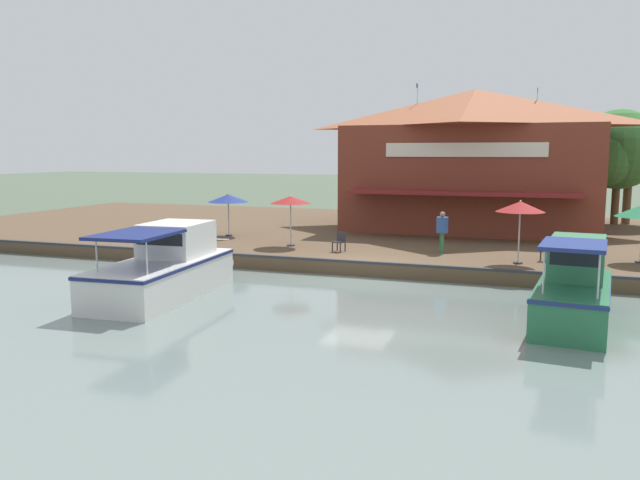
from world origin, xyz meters
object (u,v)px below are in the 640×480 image
(patio_umbrella_by_entrance, at_px, (520,207))
(person_near_entrance, at_px, (442,227))
(cafe_chair_beside_entrance, at_px, (340,241))
(patio_umbrella_far_corner, at_px, (228,198))
(tree_downstream_bank, at_px, (628,150))
(tree_behind_restaurant, at_px, (616,152))
(patio_umbrella_back_row, at_px, (291,200))
(motorboat_far_downstream, at_px, (173,267))
(waterfront_restaurant, at_px, (473,158))
(motorboat_distant_upstream, at_px, (575,288))
(cafe_chair_far_corner_seat, at_px, (547,249))

(patio_umbrella_by_entrance, xyz_separation_m, person_near_entrance, (-1.73, -3.18, -1.08))
(cafe_chair_beside_entrance, bearing_deg, patio_umbrella_far_corner, -113.81)
(tree_downstream_bank, bearing_deg, tree_behind_restaurant, -43.46)
(patio_umbrella_by_entrance, bearing_deg, patio_umbrella_back_row, -98.07)
(patio_umbrella_far_corner, xyz_separation_m, motorboat_far_downstream, (10.38, 3.24, -1.59))
(patio_umbrella_by_entrance, distance_m, person_near_entrance, 3.78)
(waterfront_restaurant, relative_size, motorboat_distant_upstream, 2.24)
(cafe_chair_beside_entrance, relative_size, tree_behind_restaurant, 0.12)
(patio_umbrella_back_row, bearing_deg, motorboat_distant_upstream, 58.49)
(patio_umbrella_far_corner, bearing_deg, tree_downstream_bank, 122.97)
(motorboat_distant_upstream, bearing_deg, patio_umbrella_back_row, -121.51)
(motorboat_distant_upstream, bearing_deg, tree_behind_restaurant, 171.84)
(tree_behind_restaurant, bearing_deg, patio_umbrella_back_row, -45.95)
(patio_umbrella_far_corner, relative_size, cafe_chair_beside_entrance, 2.57)
(patio_umbrella_back_row, distance_m, person_near_entrance, 6.93)
(patio_umbrella_back_row, height_order, cafe_chair_far_corner_seat, patio_umbrella_back_row)
(patio_umbrella_by_entrance, bearing_deg, cafe_chair_beside_entrance, -94.45)
(patio_umbrella_by_entrance, height_order, cafe_chair_beside_entrance, patio_umbrella_by_entrance)
(patio_umbrella_back_row, relative_size, motorboat_distant_upstream, 0.38)
(waterfront_restaurant, xyz_separation_m, cafe_chair_beside_entrance, (11.17, -4.47, -3.49))
(waterfront_restaurant, distance_m, person_near_entrance, 10.43)
(cafe_chair_beside_entrance, distance_m, tree_behind_restaurant, 19.92)
(waterfront_restaurant, height_order, patio_umbrella_by_entrance, waterfront_restaurant)
(patio_umbrella_far_corner, bearing_deg, tree_behind_restaurant, 122.32)
(waterfront_restaurant, relative_size, patio_umbrella_far_corner, 6.34)
(patio_umbrella_by_entrance, relative_size, cafe_chair_far_corner_seat, 2.89)
(tree_downstream_bank, bearing_deg, motorboat_far_downstream, -35.64)
(patio_umbrella_far_corner, xyz_separation_m, tree_downstream_bank, (-12.96, 19.97, 2.47))
(waterfront_restaurant, relative_size, tree_downstream_bank, 2.17)
(motorboat_far_downstream, bearing_deg, patio_umbrella_far_corner, -162.64)
(cafe_chair_far_corner_seat, bearing_deg, waterfront_restaurant, -159.56)
(cafe_chair_beside_entrance, relative_size, motorboat_far_downstream, 0.12)
(tree_behind_restaurant, height_order, tree_downstream_bank, tree_behind_restaurant)
(patio_umbrella_far_corner, height_order, tree_behind_restaurant, tree_behind_restaurant)
(patio_umbrella_back_row, distance_m, patio_umbrella_far_corner, 4.88)
(person_near_entrance, bearing_deg, cafe_chair_far_corner_seat, 80.38)
(tree_downstream_bank, bearing_deg, cafe_chair_beside_entrance, -39.05)
(motorboat_far_downstream, bearing_deg, patio_umbrella_back_row, 172.32)
(cafe_chair_beside_entrance, xyz_separation_m, cafe_chair_far_corner_seat, (-0.43, 8.47, 0.00))
(waterfront_restaurant, distance_m, motorboat_distant_upstream, 18.52)
(waterfront_restaurant, relative_size, patio_umbrella_by_entrance, 5.64)
(patio_umbrella_back_row, height_order, motorboat_distant_upstream, patio_umbrella_back_row)
(cafe_chair_beside_entrance, relative_size, person_near_entrance, 0.48)
(waterfront_restaurant, bearing_deg, tree_downstream_bank, 119.63)
(cafe_chair_far_corner_seat, height_order, tree_behind_restaurant, tree_behind_restaurant)
(waterfront_restaurant, xyz_separation_m, tree_behind_restaurant, (-4.05, 7.78, 0.35))
(cafe_chair_beside_entrance, height_order, tree_behind_restaurant, tree_behind_restaurant)
(waterfront_restaurant, xyz_separation_m, person_near_entrance, (10.02, -0.24, -2.85))
(patio_umbrella_by_entrance, bearing_deg, cafe_chair_far_corner_seat, 133.54)
(patio_umbrella_far_corner, bearing_deg, cafe_chair_far_corner_seat, 80.28)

